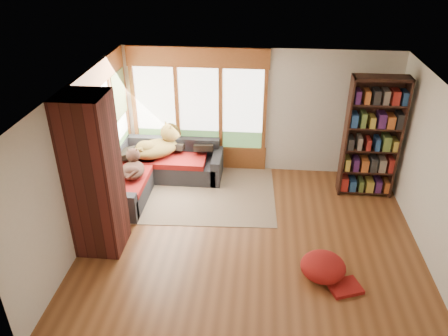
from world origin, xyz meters
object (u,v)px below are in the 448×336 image
(pouf, at_px, (323,266))
(dog_tan, at_px, (159,141))
(brick_chimney, at_px, (93,177))
(area_rug, at_px, (197,191))
(sectional_sofa, at_px, (158,170))
(bookshelf, at_px, (372,138))
(dog_brindle, at_px, (133,163))

(pouf, relative_size, dog_tan, 0.60)
(brick_chimney, distance_m, area_rug, 2.55)
(sectional_sofa, bearing_deg, bookshelf, -4.31)
(pouf, bearing_deg, brick_chimney, 173.12)
(brick_chimney, bearing_deg, dog_brindle, 85.48)
(sectional_sofa, bearing_deg, area_rug, -21.68)
(bookshelf, distance_m, dog_brindle, 4.48)
(sectional_sofa, xyz_separation_m, dog_tan, (-0.01, 0.28, 0.51))
(area_rug, distance_m, dog_tan, 1.29)
(sectional_sofa, relative_size, pouf, 3.28)
(dog_brindle, bearing_deg, sectional_sofa, -42.46)
(brick_chimney, height_order, bookshelf, brick_chimney)
(pouf, xyz_separation_m, dog_tan, (-3.06, 2.75, 0.62))
(area_rug, xyz_separation_m, dog_tan, (-0.84, 0.54, 0.81))
(brick_chimney, xyz_separation_m, bookshelf, (4.54, 2.06, -0.13))
(area_rug, bearing_deg, sectional_sofa, 162.77)
(dog_tan, bearing_deg, dog_brindle, -150.32)
(brick_chimney, distance_m, pouf, 3.69)
(bookshelf, relative_size, dog_brindle, 3.09)
(brick_chimney, xyz_separation_m, dog_tan, (0.44, 2.33, -0.48))
(bookshelf, distance_m, pouf, 2.86)
(bookshelf, height_order, pouf, bookshelf)
(area_rug, bearing_deg, pouf, -44.92)
(area_rug, distance_m, bookshelf, 3.47)
(dog_tan, xyz_separation_m, dog_brindle, (-0.32, -0.82, -0.09))
(bookshelf, relative_size, dog_tan, 2.08)
(area_rug, xyz_separation_m, pouf, (2.22, -2.21, 0.19))
(area_rug, relative_size, dog_brindle, 4.00)
(brick_chimney, height_order, dog_brindle, brick_chimney)
(sectional_sofa, height_order, dog_brindle, dog_brindle)
(dog_brindle, bearing_deg, pouf, -130.89)
(area_rug, relative_size, bookshelf, 1.29)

